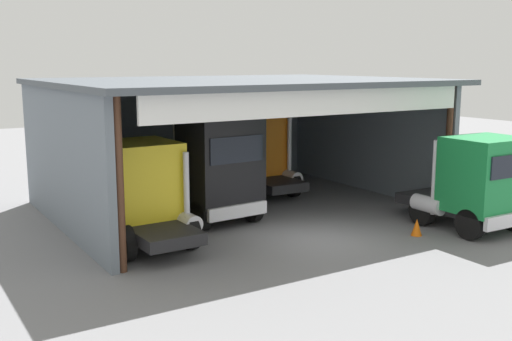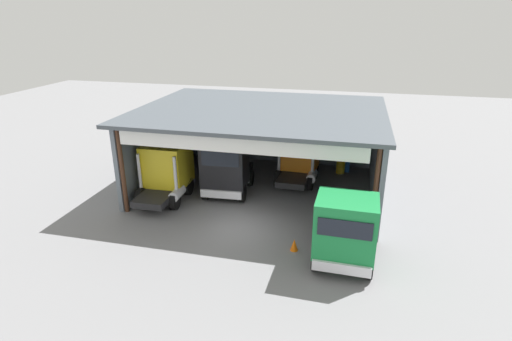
{
  "view_description": "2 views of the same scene",
  "coord_description": "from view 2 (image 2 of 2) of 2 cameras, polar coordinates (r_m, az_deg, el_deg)",
  "views": [
    {
      "loc": [
        -11.68,
        -15.17,
        5.64
      ],
      "look_at": [
        0.0,
        3.54,
        1.68
      ],
      "focal_mm": 42.62,
      "sensor_mm": 36.0,
      "label": 1
    },
    {
      "loc": [
        5.07,
        -17.47,
        10.05
      ],
      "look_at": [
        0.0,
        3.54,
        1.68
      ],
      "focal_mm": 28.5,
      "sensor_mm": 36.0,
      "label": 2
    }
  ],
  "objects": [
    {
      "name": "ground_plane",
      "position": [
        20.78,
        -2.31,
        -7.77
      ],
      "size": [
        80.0,
        80.0,
        0.0
      ],
      "primitive_type": "plane",
      "color": "slate",
      "rests_on": "ground"
    },
    {
      "name": "workshop_shed",
      "position": [
        24.76,
        1.27,
        5.84
      ],
      "size": [
        13.89,
        10.94,
        5.0
      ],
      "color": "slate",
      "rests_on": "ground"
    },
    {
      "name": "truck_yellow_left_bay",
      "position": [
        23.72,
        -12.47,
        0.06
      ],
      "size": [
        2.57,
        4.32,
        3.21
      ],
      "rotation": [
        0.0,
        0.0,
        0.02
      ],
      "color": "yellow",
      "rests_on": "ground"
    },
    {
      "name": "truck_black_center_right_bay",
      "position": [
        23.47,
        -4.22,
        0.79
      ],
      "size": [
        2.81,
        5.09,
        3.72
      ],
      "rotation": [
        0.0,
        0.0,
        3.2
      ],
      "color": "black",
      "rests_on": "ground"
    },
    {
      "name": "truck_orange_right_bay",
      "position": [
        25.73,
        6.06,
        2.37
      ],
      "size": [
        2.54,
        4.29,
        3.46
      ],
      "rotation": [
        0.0,
        0.0,
        -0.04
      ],
      "color": "orange",
      "rests_on": "ground"
    },
    {
      "name": "truck_green_center_bay",
      "position": [
        17.44,
        12.34,
        -8.1
      ],
      "size": [
        2.64,
        4.39,
        3.2
      ],
      "rotation": [
        0.0,
        0.0,
        3.12
      ],
      "color": "#197F3D",
      "rests_on": "ground"
    },
    {
      "name": "oil_drum",
      "position": [
        27.85,
        11.77,
        0.53
      ],
      "size": [
        0.58,
        0.58,
        0.89
      ],
      "primitive_type": "cylinder",
      "color": "gold",
      "rests_on": "ground"
    },
    {
      "name": "tool_cart",
      "position": [
        28.29,
        12.11,
        0.95
      ],
      "size": [
        0.9,
        0.6,
        1.0
      ],
      "primitive_type": "cube",
      "color": "#1E59A5",
      "rests_on": "ground"
    },
    {
      "name": "traffic_cone",
      "position": [
        18.74,
        5.38,
        -10.34
      ],
      "size": [
        0.36,
        0.36,
        0.56
      ],
      "primitive_type": "cone",
      "color": "orange",
      "rests_on": "ground"
    }
  ]
}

